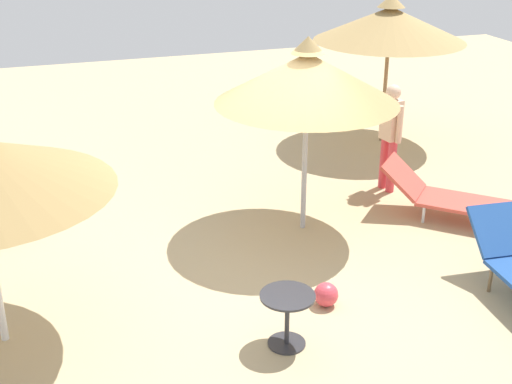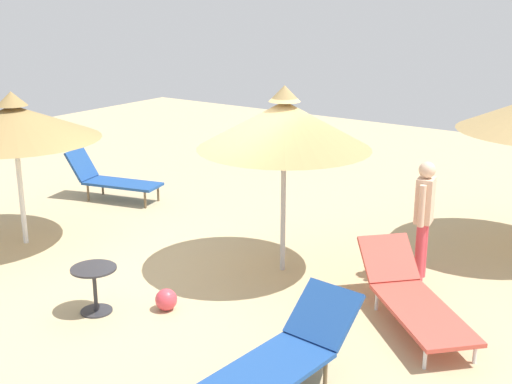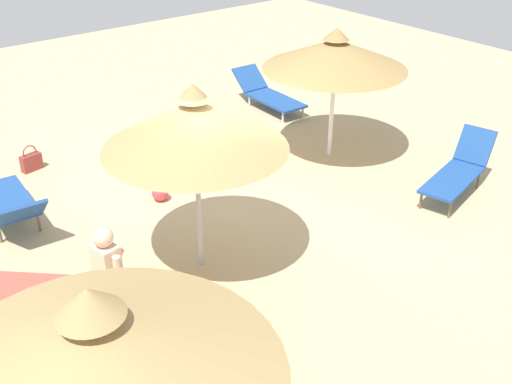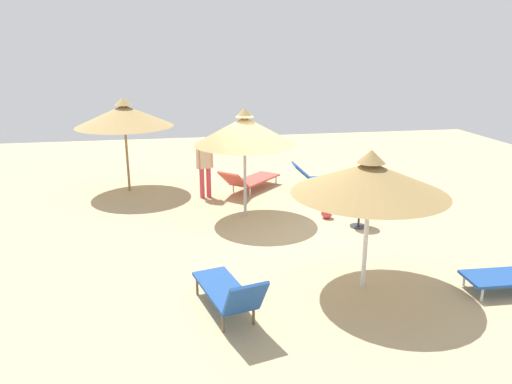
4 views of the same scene
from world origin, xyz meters
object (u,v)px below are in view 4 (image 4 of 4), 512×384
Objects in this scene: handbag at (397,192)px; lounge_chair_near_right at (249,179)px; lounge_chair_back at (326,177)px; side_table_round at (359,210)px; person_standing_edge at (205,163)px; beach_ball at (327,213)px; parasol_umbrella_near_left at (370,178)px; parasol_umbrella_front at (245,131)px; lounge_chair_center at (229,292)px; parasol_umbrella_far_left at (124,116)px.

lounge_chair_near_right is at bearing -110.00° from handbag.
lounge_chair_back is 3.40× the size of side_table_round.
person_standing_edge is 6.05× the size of beach_ball.
parasol_umbrella_near_left is at bearing 21.93° from person_standing_edge.
parasol_umbrella_near_left is 6.00m from lounge_chair_back.
lounge_chair_back is (0.46, 2.15, 0.08)m from lounge_chair_near_right.
parasol_umbrella_front is 3.57m from lounge_chair_back.
parasol_umbrella_front reaches higher than lounge_chair_center.
handbag is at bearing 79.10° from person_standing_edge.
person_standing_edge reaches higher than lounge_chair_near_right.
parasol_umbrella_front is 2.83m from beach_ball.
person_standing_edge is (-1.75, -0.84, -1.16)m from parasol_umbrella_front.
parasol_umbrella_far_left is 1.33× the size of lounge_chair_back.
handbag is (2.04, 7.34, -2.01)m from parasol_umbrella_far_left.
lounge_chair_back is 1.06× the size of lounge_chair_center.
parasol_umbrella_front is 1.39× the size of lounge_chair_center.
lounge_chair_near_right is 1.08× the size of lounge_chair_center.
lounge_chair_center is (6.77, -1.44, 0.08)m from lounge_chair_near_right.
side_table_round is (1.93, -1.88, 0.24)m from handbag.
lounge_chair_near_right is at bearing -170.73° from parasol_umbrella_near_left.
parasol_umbrella_far_left is at bearing -123.88° from beach_ball.
parasol_umbrella_front is at bearing 25.47° from person_standing_edge.
parasol_umbrella_far_left is 5.53× the size of handbag.
lounge_chair_back is (1.08, 5.58, -1.76)m from parasol_umbrella_far_left.
parasol_umbrella_far_left reaches higher than parasol_umbrella_near_left.
parasol_umbrella_far_left is at bearing -100.98° from lounge_chair_back.
parasol_umbrella_front is at bearing -12.11° from lounge_chair_near_right.
lounge_chair_back reaches higher than lounge_chair_near_right.
lounge_chair_near_right is 1.51m from person_standing_edge.
person_standing_edge is 2.84× the size of side_table_round.
lounge_chair_near_right is 4.16m from handbag.
parasol_umbrella_front is at bearing 168.05° from lounge_chair_center.
lounge_chair_back is at bearing 89.33° from person_standing_edge.
side_table_round is 2.13× the size of beach_ball.
parasol_umbrella_far_left is 5.95m from lounge_chair_back.
side_table_round is (2.90, -0.13, -0.01)m from lounge_chair_back.
parasol_umbrella_near_left is 1.54× the size of person_standing_edge.
parasol_umbrella_near_left is (6.77, 4.44, -0.22)m from parasol_umbrella_far_left.
lounge_chair_near_right is 7.47× the size of beach_ball.
parasol_umbrella_far_left is 7.88m from handbag.
handbag is at bearing 135.78° from side_table_round.
parasol_umbrella_far_left reaches higher than lounge_chair_back.
lounge_chair_center is 1.14× the size of person_standing_edge.
lounge_chair_center is 3.92× the size of handbag.
parasol_umbrella_near_left is 1.29× the size of lounge_chair_back.
parasol_umbrella_far_left is at bearing -105.57° from handbag.
side_table_round is (-3.41, 3.46, -0.02)m from lounge_chair_center.
parasol_umbrella_near_left reaches higher than handbag.
parasol_umbrella_far_left is 1.60× the size of person_standing_edge.
parasol_umbrella_far_left is 1.41× the size of lounge_chair_center.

